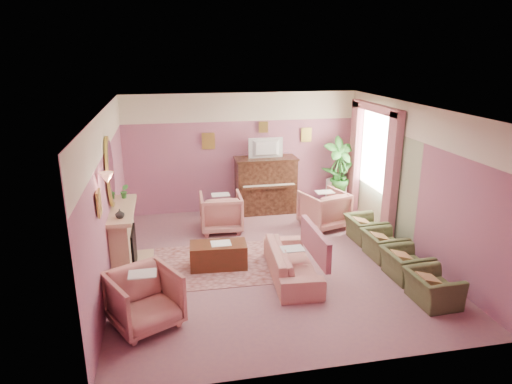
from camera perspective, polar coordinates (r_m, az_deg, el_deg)
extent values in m
cube|color=#91606B|center=(8.50, 1.79, -8.69)|extent=(5.50, 6.00, 0.01)
cube|color=silver|center=(7.70, 1.99, 10.38)|extent=(5.50, 6.00, 0.01)
cube|color=#805075|center=(10.84, -1.71, 4.93)|extent=(5.50, 0.02, 2.80)
cube|color=#805075|center=(5.31, 9.32, -8.97)|extent=(5.50, 0.02, 2.80)
cube|color=#805075|center=(7.86, -18.04, -0.80)|extent=(0.02, 6.00, 2.80)
cube|color=#805075|center=(9.00, 19.21, 1.35)|extent=(0.02, 6.00, 2.80)
cube|color=beige|center=(10.65, -1.76, 10.57)|extent=(5.50, 0.01, 0.65)
cube|color=#A3B289|center=(10.17, 15.35, 1.59)|extent=(0.01, 3.00, 2.15)
cube|color=tan|center=(8.32, -16.25, -5.88)|extent=(0.30, 1.40, 1.10)
cube|color=black|center=(8.37, -15.48, -6.79)|extent=(0.18, 0.72, 0.68)
cube|color=#FF3707|center=(8.44, -15.11, -7.90)|extent=(0.06, 0.54, 0.10)
cube|color=tan|center=(8.11, -16.38, -2.17)|extent=(0.40, 1.55, 0.07)
cube|color=tan|center=(8.52, -14.59, -9.14)|extent=(0.55, 1.50, 0.02)
ellipsoid|color=gold|center=(7.94, -17.80, 2.41)|extent=(0.04, 0.72, 1.20)
ellipsoid|color=silver|center=(7.93, -17.62, 2.42)|extent=(0.01, 0.60, 1.06)
cone|color=#F19B70|center=(6.87, -18.15, 1.69)|extent=(0.20, 0.20, 0.16)
cube|color=#371F13|center=(10.81, 1.22, 0.80)|extent=(1.40, 0.60, 1.30)
cube|color=#371F13|center=(10.47, 1.63, 0.63)|extent=(1.30, 0.12, 0.06)
cube|color=silver|center=(10.46, 1.64, 0.84)|extent=(1.20, 0.08, 0.02)
cube|color=#371F13|center=(10.64, 1.24, 4.20)|extent=(1.45, 0.65, 0.04)
imported|color=black|center=(10.53, 1.31, 5.68)|extent=(0.80, 0.12, 0.48)
cube|color=gold|center=(10.63, -5.97, 6.36)|extent=(0.30, 0.03, 0.38)
cube|color=gold|center=(11.08, 6.29, 7.11)|extent=(0.26, 0.03, 0.34)
cube|color=gold|center=(10.78, 0.94, 8.11)|extent=(0.22, 0.03, 0.26)
cube|color=gold|center=(6.62, -19.04, -1.33)|extent=(0.03, 0.28, 0.36)
cube|color=beige|center=(10.23, 14.83, 5.33)|extent=(0.03, 1.40, 1.80)
cube|color=#A05767|center=(9.49, 16.60, 1.77)|extent=(0.16, 0.34, 2.60)
cube|color=#A05767|center=(11.10, 12.26, 4.31)|extent=(0.16, 0.34, 2.60)
cube|color=#A05767|center=(10.06, 14.80, 10.11)|extent=(0.16, 2.20, 0.16)
imported|color=#31822F|center=(8.58, -16.13, 0.12)|extent=(0.16, 0.16, 0.28)
imported|color=beige|center=(7.61, -16.66, -2.62)|extent=(0.16, 0.16, 0.16)
cube|color=#9D6363|center=(8.43, -4.07, -8.93)|extent=(2.53, 1.84, 0.01)
cube|color=#4F2715|center=(8.24, -4.72, -7.90)|extent=(1.03, 0.56, 0.45)
cube|color=white|center=(8.15, -4.41, -6.41)|extent=(0.35, 0.28, 0.01)
imported|color=tan|center=(7.85, 4.53, -8.09)|extent=(0.61, 1.83, 0.74)
cube|color=#A05767|center=(7.86, 7.40, -6.28)|extent=(0.09, 1.38, 0.51)
imported|color=tan|center=(9.79, -4.42, -2.28)|extent=(0.87, 0.87, 0.90)
imported|color=tan|center=(10.04, 8.50, -1.92)|extent=(0.87, 0.87, 0.90)
imported|color=tan|center=(6.69, -13.80, -12.57)|extent=(0.87, 0.87, 0.90)
imported|color=#505B35|center=(7.58, 21.25, -10.58)|extent=(0.54, 0.77, 0.67)
imported|color=#505B35|center=(8.20, 18.23, -8.07)|extent=(0.54, 0.77, 0.67)
imported|color=#505B35|center=(8.86, 15.68, -5.91)|extent=(0.54, 0.77, 0.67)
imported|color=#505B35|center=(9.54, 13.50, -4.04)|extent=(0.54, 0.77, 0.67)
cylinder|color=white|center=(11.36, 9.98, -0.22)|extent=(0.52, 0.52, 0.70)
imported|color=#31822F|center=(11.22, 10.12, 2.31)|extent=(0.30, 0.30, 0.34)
imported|color=#31822F|center=(11.18, 10.87, 2.06)|extent=(0.16, 0.16, 0.28)
cylinder|color=#AD6F45|center=(11.30, 10.10, -1.28)|extent=(0.34, 0.34, 0.34)
imported|color=#31822F|center=(11.06, 10.34, 3.09)|extent=(0.76, 0.76, 1.44)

